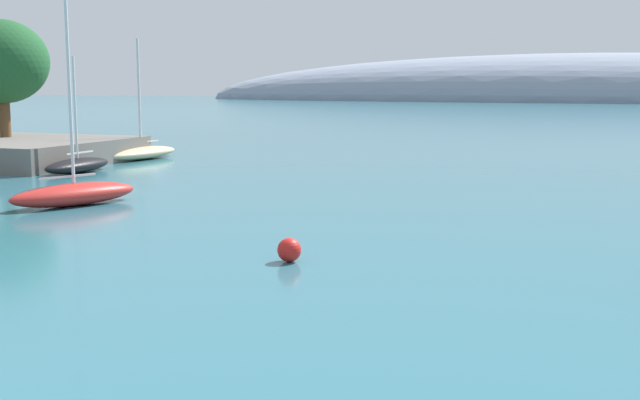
% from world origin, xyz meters
% --- Properties ---
extents(tree_clump_shore, '(6.98, 6.98, 8.83)m').
position_xyz_m(tree_clump_shore, '(-31.90, 40.84, 7.39)').
color(tree_clump_shore, brown).
rests_on(tree_clump_shore, shore_outcrop).
extents(distant_ridge, '(259.77, 55.70, 30.03)m').
position_xyz_m(distant_ridge, '(-2.05, 258.00, 0.00)').
color(distant_ridge, gray).
rests_on(distant_ridge, ground).
extents(sailboat_black_near_shore, '(2.09, 6.09, 7.52)m').
position_xyz_m(sailboat_black_near_shore, '(-21.08, 35.45, 0.52)').
color(sailboat_black_near_shore, black).
rests_on(sailboat_black_near_shore, water).
extents(sailboat_red_mid_mooring, '(4.31, 6.67, 9.80)m').
position_xyz_m(sailboat_red_mid_mooring, '(-12.20, 23.84, 0.61)').
color(sailboat_red_mid_mooring, red).
rests_on(sailboat_red_mid_mooring, water).
extents(sailboat_sand_outer_mooring, '(3.12, 8.03, 9.13)m').
position_xyz_m(sailboat_sand_outer_mooring, '(-22.43, 44.72, 0.56)').
color(sailboat_sand_outer_mooring, '#C6B284').
rests_on(sailboat_sand_outer_mooring, water).
extents(mooring_buoy_red, '(0.80, 0.80, 0.80)m').
position_xyz_m(mooring_buoy_red, '(2.25, 16.42, 0.40)').
color(mooring_buoy_red, red).
rests_on(mooring_buoy_red, water).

